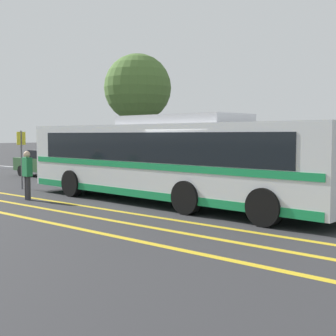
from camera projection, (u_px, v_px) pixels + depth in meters
ground_plane at (198, 208)px, 14.84m from camera, size 220.00×220.00×0.00m
lane_strip_0 at (121, 212)px, 14.19m from camera, size 32.55×0.20×0.01m
lane_strip_1 at (91, 217)px, 13.31m from camera, size 32.55×0.20×0.01m
lane_strip_2 at (53, 223)px, 12.33m from camera, size 32.55×0.20×0.01m
curb_strip at (248, 188)px, 19.75m from camera, size 40.55×0.36×0.15m
transit_bus at (168, 159)px, 15.73m from camera, size 12.96×3.16×2.97m
parked_car_0 at (50, 163)px, 25.89m from camera, size 4.82×2.26×1.48m
parked_car_1 at (144, 169)px, 21.42m from camera, size 4.85×2.02×1.50m
pedestrian_0 at (27, 172)px, 16.67m from camera, size 0.45×0.28×1.75m
bus_stop_sign at (21, 152)px, 20.02m from camera, size 0.07×0.40×2.51m
tree_0 at (138, 88)px, 29.55m from camera, size 4.25×4.25×7.42m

